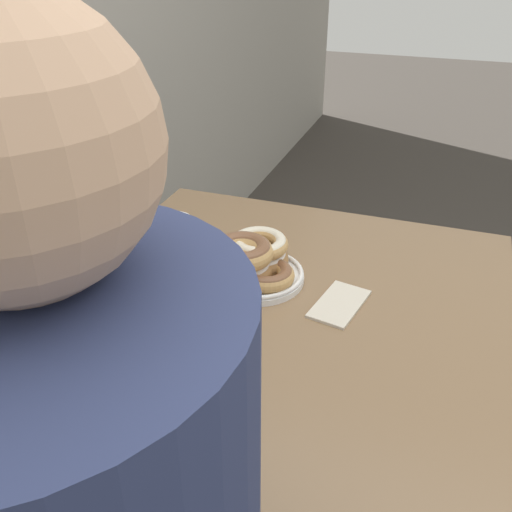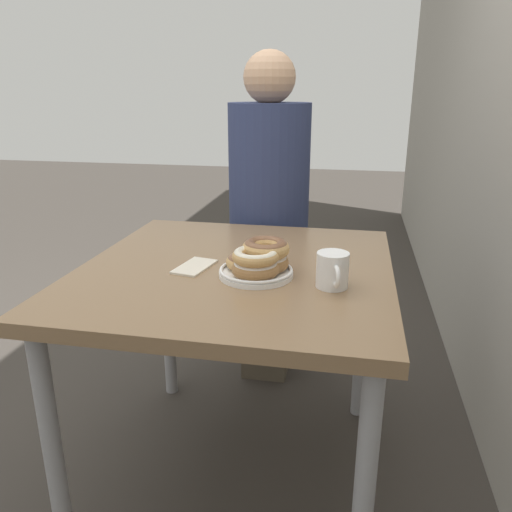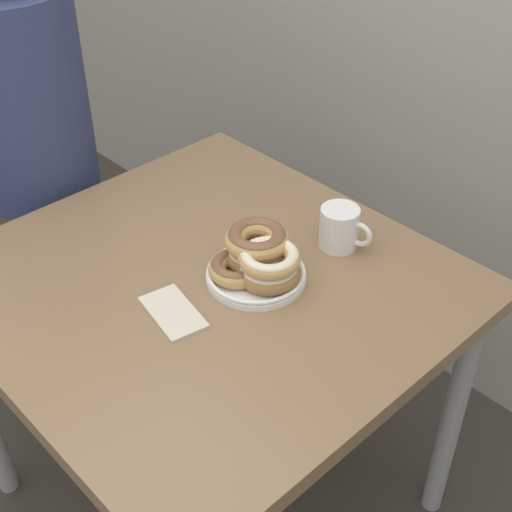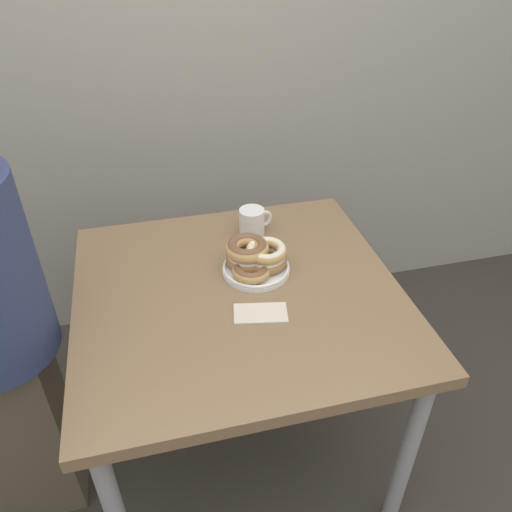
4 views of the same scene
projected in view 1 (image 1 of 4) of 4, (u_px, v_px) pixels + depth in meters
The scene contains 4 objects.
dining_table at pixel (278, 337), 1.21m from camera, with size 0.96×0.92×0.76m.
donut_plate at pixel (253, 261), 1.23m from camera, with size 0.23×0.23×0.10m.
coffee_mug at pixel (175, 237), 1.32m from camera, with size 0.12×0.09×0.10m.
napkin at pixel (339, 304), 1.16m from camera, with size 0.16×0.11×0.01m.
Camera 1 is at (-0.92, -0.02, 1.42)m, focal length 40.00 mm.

